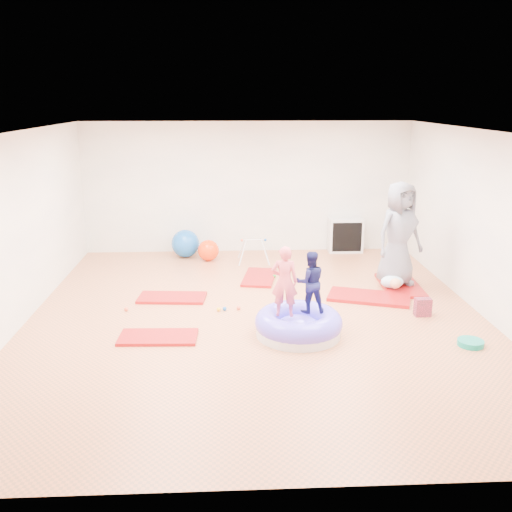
{
  "coord_description": "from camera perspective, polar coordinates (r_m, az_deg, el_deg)",
  "views": [
    {
      "loc": [
        -0.43,
        -8.19,
        3.27
      ],
      "look_at": [
        0.0,
        0.3,
        0.9
      ],
      "focal_mm": 40.0,
      "sensor_mm": 36.0,
      "label": 1
    }
  ],
  "objects": [
    {
      "name": "gym_mat_right",
      "position": [
        9.8,
        11.23,
        -4.05
      ],
      "size": [
        1.48,
        1.07,
        0.06
      ],
      "primitive_type": "cube",
      "rotation": [
        0.0,
        0.0,
        -0.33
      ],
      "color": "#9A1001",
      "rests_on": "ground"
    },
    {
      "name": "balance_disc",
      "position": [
        8.39,
        20.66,
        -8.13
      ],
      "size": [
        0.35,
        0.35,
        0.08
      ],
      "primitive_type": "cylinder",
      "color": "#0A8873",
      "rests_on": "ground"
    },
    {
      "name": "infant_play_gym",
      "position": [
        11.61,
        -0.24,
        0.89
      ],
      "size": [
        0.64,
        0.61,
        0.49
      ],
      "rotation": [
        0.0,
        0.0,
        -0.11
      ],
      "color": "silver",
      "rests_on": "ground"
    },
    {
      "name": "inflatable_cushion",
      "position": [
        8.18,
        4.27,
        -6.88
      ],
      "size": [
        1.25,
        1.25,
        0.39
      ],
      "rotation": [
        0.0,
        0.0,
        -0.11
      ],
      "color": "silver",
      "rests_on": "ground"
    },
    {
      "name": "cube_shelf",
      "position": [
        12.6,
        8.94,
        2.06
      ],
      "size": [
        0.74,
        0.36,
        0.74
      ],
      "color": "silver",
      "rests_on": "ground"
    },
    {
      "name": "gym_mat_mid_left",
      "position": [
        9.71,
        -8.39,
        -4.14
      ],
      "size": [
        1.16,
        0.65,
        0.05
      ],
      "primitive_type": "cube",
      "rotation": [
        0.0,
        0.0,
        -0.09
      ],
      "color": "#9A1001",
      "rests_on": "ground"
    },
    {
      "name": "infant",
      "position": [
        10.2,
        13.53,
        -2.55
      ],
      "size": [
        0.4,
        0.4,
        0.23
      ],
      "color": "#BEE0F7",
      "rests_on": "gym_mat_rear_right"
    },
    {
      "name": "gym_mat_front_left",
      "position": [
        8.2,
        -9.76,
        -8.0
      ],
      "size": [
        1.11,
        0.58,
        0.05
      ],
      "primitive_type": "cube",
      "rotation": [
        0.0,
        0.0,
        -0.04
      ],
      "color": "#9A1001",
      "rests_on": "ground"
    },
    {
      "name": "yellow_toy",
      "position": [
        8.07,
        -7.87,
        -8.35
      ],
      "size": [
        0.22,
        0.22,
        0.03
      ],
      "primitive_type": "cylinder",
      "color": "yellow",
      "rests_on": "ground"
    },
    {
      "name": "child_navy",
      "position": [
        8.07,
        5.43,
        -2.26
      ],
      "size": [
        0.47,
        0.38,
        0.9
      ],
      "primitive_type": "imported",
      "rotation": [
        0.0,
        0.0,
        3.24
      ],
      "color": "#141545",
      "rests_on": "inflatable_cushion"
    },
    {
      "name": "gym_mat_rear_right",
      "position": [
        10.53,
        14.21,
        -2.86
      ],
      "size": [
        0.71,
        1.33,
        0.05
      ],
      "primitive_type": "cube",
      "rotation": [
        0.0,
        0.0,
        1.52
      ],
      "color": "#9A1001",
      "rests_on": "ground"
    },
    {
      "name": "room",
      "position": [
        8.42,
        0.1,
        2.73
      ],
      "size": [
        7.01,
        8.01,
        2.81
      ],
      "color": "#D47746",
      "rests_on": "ground"
    },
    {
      "name": "gym_mat_center_back",
      "position": [
        10.67,
        0.33,
        -2.14
      ],
      "size": [
        0.74,
        1.19,
        0.05
      ],
      "primitive_type": "cube",
      "rotation": [
        0.0,
        0.0,
        1.4
      ],
      "color": "#9A1001",
      "rests_on": "ground"
    },
    {
      "name": "ball_pit_balls",
      "position": [
        9.6,
        -0.73,
        -4.13
      ],
      "size": [
        4.56,
        1.75,
        0.07
      ],
      "color": "#E55835",
      "rests_on": "ground"
    },
    {
      "name": "child_pink",
      "position": [
        7.88,
        2.87,
        -2.21
      ],
      "size": [
        0.39,
        0.28,
        1.01
      ],
      "primitive_type": "imported",
      "rotation": [
        0.0,
        0.0,
        3.03
      ],
      "color": "#E0525F",
      "rests_on": "inflatable_cushion"
    },
    {
      "name": "adult_caregiver",
      "position": [
        10.26,
        14.11,
        2.16
      ],
      "size": [
        1.05,
        0.89,
        1.84
      ],
      "primitive_type": "imported",
      "rotation": [
        0.0,
        0.0,
        0.4
      ],
      "color": "slate",
      "rests_on": "gym_mat_rear_right"
    },
    {
      "name": "exercise_ball_blue",
      "position": [
        12.14,
        -7.08,
        1.25
      ],
      "size": [
        0.59,
        0.59,
        0.59
      ],
      "primitive_type": "sphere",
      "color": "blue",
      "rests_on": "ground"
    },
    {
      "name": "backpack",
      "position": [
        9.22,
        16.33,
        -4.92
      ],
      "size": [
        0.25,
        0.16,
        0.28
      ],
      "primitive_type": "cube",
      "rotation": [
        0.0,
        0.0,
        0.02
      ],
      "color": "#B22345",
      "rests_on": "ground"
    },
    {
      "name": "exercise_ball_orange",
      "position": [
        11.84,
        -4.78,
        0.57
      ],
      "size": [
        0.44,
        0.44,
        0.44
      ],
      "primitive_type": "sphere",
      "color": "#F73307",
      "rests_on": "ground"
    }
  ]
}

